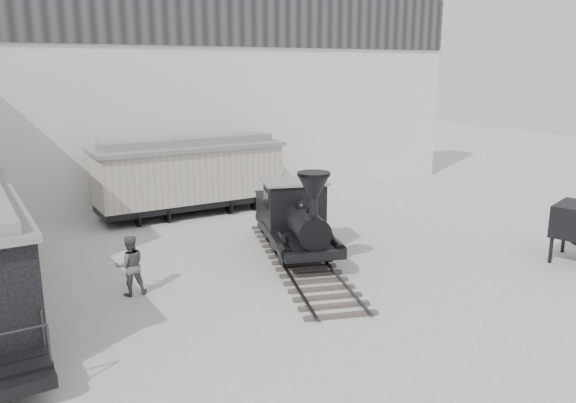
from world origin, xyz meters
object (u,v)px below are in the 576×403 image
boxcar (190,174)px  visitor_b (130,265)px  locomotive (297,222)px  visitor_a (29,270)px

boxcar → visitor_b: (-5.03, -8.71, -0.99)m
boxcar → visitor_b: boxcar is taller
boxcar → visitor_b: size_ratio=4.77×
boxcar → locomotive: bearing=-82.4°
locomotive → visitor_b: bearing=-157.0°
locomotive → visitor_b: size_ratio=5.34×
boxcar → visitor_a: size_ratio=5.34×
locomotive → boxcar: bearing=116.0°
locomotive → visitor_a: locomotive is taller
visitor_b → visitor_a: bearing=-22.2°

